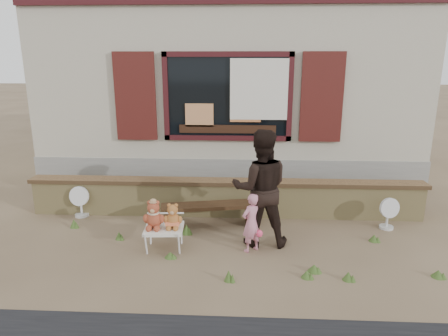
# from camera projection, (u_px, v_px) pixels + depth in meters

# --- Properties ---
(ground) EXTENTS (80.00, 80.00, 0.00)m
(ground) POSITION_uv_depth(u_px,v_px,m) (222.00, 238.00, 6.36)
(ground) COLOR brown
(ground) RESTS_ON ground
(shopfront) EXTENTS (8.04, 5.13, 4.00)m
(shopfront) POSITION_uv_depth(u_px,v_px,m) (232.00, 90.00, 10.15)
(shopfront) COLOR #A29783
(shopfront) RESTS_ON ground
(brick_wall) EXTENTS (7.10, 0.36, 0.67)m
(brick_wall) POSITION_uv_depth(u_px,v_px,m) (225.00, 197.00, 7.23)
(brick_wall) COLOR tan
(brick_wall) RESTS_ON ground
(bench) EXTENTS (1.64, 0.64, 0.41)m
(bench) POSITION_uv_depth(u_px,v_px,m) (209.00, 210.00, 6.73)
(bench) COLOR #301F11
(bench) RESTS_ON ground
(folding_chair) EXTENTS (0.60, 0.54, 0.35)m
(folding_chair) POSITION_uv_depth(u_px,v_px,m) (164.00, 229.00, 5.93)
(folding_chair) COLOR silver
(folding_chair) RESTS_ON ground
(teddy_bear_left) EXTENTS (0.33, 0.30, 0.43)m
(teddy_bear_left) POSITION_uv_depth(u_px,v_px,m) (154.00, 214.00, 5.87)
(teddy_bear_left) COLOR brown
(teddy_bear_left) RESTS_ON folding_chair
(teddy_bear_right) EXTENTS (0.30, 0.26, 0.38)m
(teddy_bear_right) POSITION_uv_depth(u_px,v_px,m) (173.00, 215.00, 5.88)
(teddy_bear_right) COLOR brown
(teddy_bear_right) RESTS_ON folding_chair
(child) EXTENTS (0.39, 0.37, 0.90)m
(child) POSITION_uv_depth(u_px,v_px,m) (251.00, 223.00, 5.83)
(child) COLOR pink
(child) RESTS_ON ground
(adult) EXTENTS (0.89, 0.71, 1.79)m
(adult) POSITION_uv_depth(u_px,v_px,m) (260.00, 188.00, 5.97)
(adult) COLOR black
(adult) RESTS_ON ground
(fan_left) EXTENTS (0.36, 0.24, 0.57)m
(fan_left) POSITION_uv_depth(u_px,v_px,m) (81.00, 201.00, 7.18)
(fan_left) COLOR silver
(fan_left) RESTS_ON ground
(fan_right) EXTENTS (0.35, 0.23, 0.55)m
(fan_right) POSITION_uv_depth(u_px,v_px,m) (388.00, 213.00, 6.66)
(fan_right) COLOR silver
(fan_right) RESTS_ON ground
(grass_tufts) EXTENTS (5.58, 1.69, 0.16)m
(grass_tufts) POSITION_uv_depth(u_px,v_px,m) (249.00, 251.00, 5.81)
(grass_tufts) COLOR #3F5A24
(grass_tufts) RESTS_ON ground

